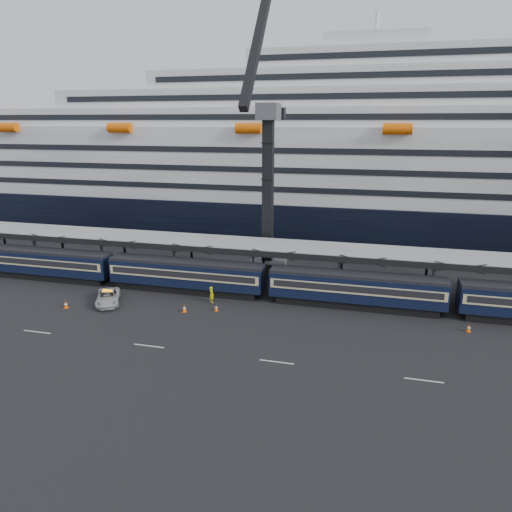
# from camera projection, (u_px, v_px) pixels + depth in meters

# --- Properties ---
(ground) EXTENTS (260.00, 260.00, 0.00)m
(ground) POSITION_uv_depth(u_px,v_px,m) (444.00, 359.00, 39.62)
(ground) COLOR black
(ground) RESTS_ON ground
(train) EXTENTS (133.05, 3.00, 4.05)m
(train) POSITION_uv_depth(u_px,v_px,m) (387.00, 291.00, 49.38)
(train) COLOR black
(train) RESTS_ON ground
(canopy) EXTENTS (130.00, 6.25, 5.53)m
(canopy) POSITION_uv_depth(u_px,v_px,m) (431.00, 257.00, 51.15)
(canopy) COLOR gray
(canopy) RESTS_ON ground
(cruise_ship) EXTENTS (214.09, 28.84, 34.00)m
(cruise_ship) POSITION_uv_depth(u_px,v_px,m) (408.00, 166.00, 79.15)
(cruise_ship) COLOR black
(cruise_ship) RESTS_ON ground
(crane_dark_near) EXTENTS (4.50, 17.75, 35.08)m
(crane_dark_near) POSITION_uv_depth(u_px,v_px,m) (267.00, 186.00, 58.17)
(crane_dark_near) COLOR #4E5155
(crane_dark_near) RESTS_ON ground
(pickup_truck) EXTENTS (4.58, 5.80, 1.47)m
(pickup_truck) POSITION_uv_depth(u_px,v_px,m) (108.00, 297.00, 51.57)
(pickup_truck) COLOR #A6A8AD
(pickup_truck) RESTS_ON ground
(worker) EXTENTS (0.83, 0.80, 1.91)m
(worker) POSITION_uv_depth(u_px,v_px,m) (212.00, 295.00, 51.75)
(worker) COLOR #EDEC0C
(worker) RESTS_ON ground
(traffic_cone_a) EXTENTS (0.43, 0.43, 0.86)m
(traffic_cone_a) POSITION_uv_depth(u_px,v_px,m) (66.00, 304.00, 50.35)
(traffic_cone_a) COLOR #F95F07
(traffic_cone_a) RESTS_ON ground
(traffic_cone_b) EXTENTS (0.42, 0.42, 0.84)m
(traffic_cone_b) POSITION_uv_depth(u_px,v_px,m) (184.00, 308.00, 49.29)
(traffic_cone_b) COLOR #F95F07
(traffic_cone_b) RESTS_ON ground
(traffic_cone_c) EXTENTS (0.37, 0.37, 0.74)m
(traffic_cone_c) POSITION_uv_depth(u_px,v_px,m) (216.00, 308.00, 49.59)
(traffic_cone_c) COLOR #F95F07
(traffic_cone_c) RESTS_ON ground
(traffic_cone_d) EXTENTS (0.40, 0.40, 0.80)m
(traffic_cone_d) POSITION_uv_depth(u_px,v_px,m) (469.00, 328.00, 44.70)
(traffic_cone_d) COLOR #F95F07
(traffic_cone_d) RESTS_ON ground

